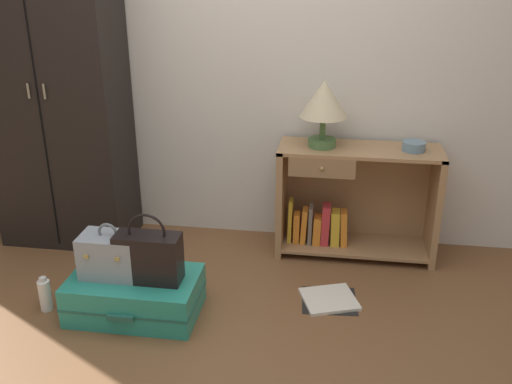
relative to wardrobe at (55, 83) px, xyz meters
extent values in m
plane|color=brown|center=(1.18, -1.20, -1.07)|extent=(9.00, 9.00, 0.00)
cube|color=silver|center=(1.18, 0.30, 0.23)|extent=(6.40, 0.10, 2.60)
cube|color=black|center=(0.00, 0.00, 0.00)|extent=(0.83, 0.45, 2.13)
cube|color=black|center=(0.00, -0.23, 0.00)|extent=(0.01, 0.01, 2.03)
cylinder|color=gray|center=(-0.05, -0.24, 0.00)|extent=(0.01, 0.01, 0.09)
cylinder|color=gray|center=(0.05, -0.24, 0.00)|extent=(0.01, 0.01, 0.09)
cube|color=#A37A51|center=(1.44, 0.04, -0.71)|extent=(0.04, 0.35, 0.72)
cube|color=#A37A51|center=(2.39, 0.04, -0.71)|extent=(0.04, 0.35, 0.72)
cube|color=#A37A51|center=(1.92, 0.04, -0.36)|extent=(1.00, 0.35, 0.02)
cube|color=#A37A51|center=(1.92, 0.04, -1.01)|extent=(0.92, 0.35, 0.02)
cube|color=#A37A51|center=(1.92, 0.21, -0.71)|extent=(0.92, 0.01, 0.70)
cube|color=#8F6B47|center=(1.69, -0.12, -0.43)|extent=(0.40, 0.02, 0.12)
sphere|color=#9E844C|center=(1.69, -0.14, -0.43)|extent=(0.02, 0.02, 0.02)
cube|color=gold|center=(1.50, 0.01, -0.86)|extent=(0.03, 0.08, 0.29)
cube|color=orange|center=(1.54, 0.01, -0.90)|extent=(0.04, 0.09, 0.20)
cube|color=orange|center=(1.59, 0.01, -0.88)|extent=(0.05, 0.10, 0.23)
cube|color=#726659|center=(1.63, 0.01, -0.87)|extent=(0.03, 0.11, 0.26)
cube|color=orange|center=(1.68, 0.01, -0.91)|extent=(0.05, 0.11, 0.19)
cube|color=red|center=(1.73, 0.01, -0.87)|extent=(0.06, 0.11, 0.27)
cube|color=gold|center=(1.79, 0.01, -0.88)|extent=(0.06, 0.10, 0.24)
cube|color=orange|center=(1.85, 0.01, -0.88)|extent=(0.05, 0.10, 0.24)
cylinder|color=#4C7542|center=(1.68, 0.04, -0.32)|extent=(0.17, 0.17, 0.05)
cylinder|color=#4C7542|center=(1.68, 0.04, -0.23)|extent=(0.04, 0.04, 0.14)
cone|color=beige|center=(1.68, 0.04, -0.05)|extent=(0.29, 0.29, 0.22)
cylinder|color=slate|center=(2.23, 0.03, -0.32)|extent=(0.14, 0.14, 0.06)
cube|color=teal|center=(0.74, -0.84, -0.95)|extent=(0.69, 0.41, 0.22)
cube|color=#235E52|center=(0.74, -0.84, -0.95)|extent=(0.69, 0.42, 0.01)
cube|color=#235E52|center=(0.74, -1.05, -0.95)|extent=(0.14, 0.02, 0.03)
cube|color=#8E99A3|center=(0.62, -0.83, -0.73)|extent=(0.30, 0.19, 0.23)
torus|color=slate|center=(0.62, -0.83, -0.59)|extent=(0.11, 0.02, 0.11)
cube|color=tan|center=(0.54, -0.93, -0.69)|extent=(0.02, 0.01, 0.02)
cube|color=tan|center=(0.70, -0.93, -0.69)|extent=(0.02, 0.01, 0.02)
cube|color=black|center=(0.84, -0.85, -0.71)|extent=(0.34, 0.15, 0.26)
torus|color=black|center=(0.84, -0.85, -0.56)|extent=(0.20, 0.01, 0.20)
cylinder|color=white|center=(0.24, -0.88, -0.98)|extent=(0.07, 0.07, 0.18)
cylinder|color=silver|center=(0.24, -0.88, -0.87)|extent=(0.04, 0.04, 0.02)
cube|color=white|center=(1.78, -0.56, -1.06)|extent=(0.36, 0.35, 0.02)
cube|color=black|center=(1.78, -0.56, -1.06)|extent=(0.33, 0.31, 0.01)
camera|label=1|loc=(1.78, -3.36, 0.75)|focal=40.30mm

